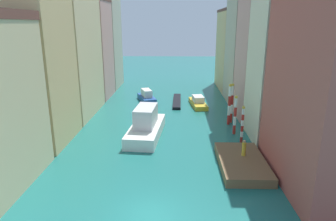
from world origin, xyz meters
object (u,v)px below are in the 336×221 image
object	(u,v)px
gondola_black	(177,101)
motorboat_1	(198,102)
waterfront_dock	(242,163)
mooring_pole_1	(235,115)
mooring_pole_2	(229,104)
vaporetto_white	(146,126)
mooring_pole_0	(242,124)
mooring_pole_3	(232,103)
motorboat_0	(147,97)
person_on_dock	(244,148)

from	to	relation	value
gondola_black	motorboat_1	bearing A→B (deg)	-31.26
waterfront_dock	gondola_black	bearing A→B (deg)	104.34
mooring_pole_1	mooring_pole_2	distance (m)	3.43
vaporetto_white	mooring_pole_0	bearing A→B (deg)	-8.91
mooring_pole_3	motorboat_1	xyz separation A→B (m)	(-3.68, 8.06, -2.04)
mooring_pole_1	vaporetto_white	bearing A→B (deg)	-174.50
mooring_pole_0	waterfront_dock	bearing A→B (deg)	-101.00
vaporetto_white	mooring_pole_1	bearing A→B (deg)	5.50
mooring_pole_1	mooring_pole_2	world-z (taller)	mooring_pole_2
mooring_pole_1	vaporetto_white	distance (m)	10.16
mooring_pole_3	gondola_black	world-z (taller)	mooring_pole_3
mooring_pole_3	vaporetto_white	size ratio (longest dim) A/B	0.55
mooring_pole_2	gondola_black	size ratio (longest dim) A/B	0.58
mooring_pole_0	gondola_black	size ratio (longest dim) A/B	0.44
waterfront_dock	mooring_pole_3	bearing A→B (deg)	84.75
mooring_pole_2	motorboat_1	xyz separation A→B (m)	(-3.24, 8.86, -2.10)
motorboat_0	motorboat_1	distance (m)	8.62
mooring_pole_3	motorboat_0	size ratio (longest dim) A/B	0.87
mooring_pole_1	gondola_black	distance (m)	15.84
person_on_dock	motorboat_0	xyz separation A→B (m)	(-10.99, 22.59, -0.74)
person_on_dock	mooring_pole_1	bearing A→B (deg)	85.82
mooring_pole_0	motorboat_1	world-z (taller)	mooring_pole_0
person_on_dock	vaporetto_white	xyz separation A→B (m)	(-9.50, 6.69, -0.24)
person_on_dock	mooring_pole_2	distance (m)	11.15
waterfront_dock	mooring_pole_3	xyz separation A→B (m)	(1.16, 12.59, 2.22)
person_on_dock	mooring_pole_0	bearing A→B (deg)	80.29
person_on_dock	mooring_pole_2	size ratio (longest dim) A/B	0.29
motorboat_0	motorboat_1	xyz separation A→B (m)	(8.20, -2.65, -0.15)
waterfront_dock	mooring_pole_0	distance (m)	6.12
motorboat_1	gondola_black	bearing A→B (deg)	148.74
mooring_pole_2	mooring_pole_1	bearing A→B (deg)	-88.28
gondola_black	motorboat_0	distance (m)	5.02
mooring_pole_3	mooring_pole_2	bearing A→B (deg)	-118.98
gondola_black	motorboat_1	world-z (taller)	motorboat_1
person_on_dock	gondola_black	xyz separation A→B (m)	(-6.04, 21.91, -1.25)
person_on_dock	motorboat_0	world-z (taller)	person_on_dock
mooring_pole_1	motorboat_1	size ratio (longest dim) A/B	0.69
waterfront_dock	mooring_pole_0	xyz separation A→B (m)	(1.12, 5.78, 1.67)
person_on_dock	motorboat_1	distance (m)	20.15
mooring_pole_1	motorboat_1	xyz separation A→B (m)	(-3.34, 12.27, -1.75)
person_on_dock	vaporetto_white	bearing A→B (deg)	144.82
mooring_pole_2	motorboat_0	distance (m)	16.35
mooring_pole_2	motorboat_1	bearing A→B (deg)	110.08
waterfront_dock	mooring_pole_1	bearing A→B (deg)	84.44
person_on_dock	mooring_pole_3	bearing A→B (deg)	85.66
mooring_pole_1	mooring_pole_0	bearing A→B (deg)	-83.23
waterfront_dock	vaporetto_white	size ratio (longest dim) A/B	0.81
motorboat_1	motorboat_0	bearing A→B (deg)	162.08
vaporetto_white	gondola_black	world-z (taller)	vaporetto_white
waterfront_dock	mooring_pole_1	world-z (taller)	mooring_pole_1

